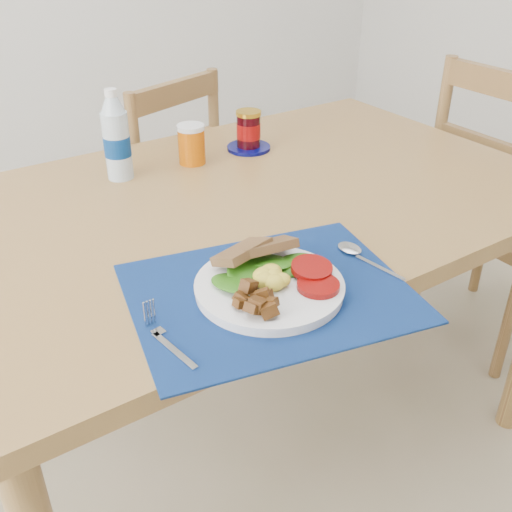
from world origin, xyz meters
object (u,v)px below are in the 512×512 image
Objects in this scene: chair_end at (504,185)px; juice_glass at (192,145)px; jam_on_saucer at (249,133)px; chair_far at (158,177)px; breakfast_plate at (268,285)px; water_bottle at (117,140)px.

chair_end is 0.98m from juice_glass.
jam_on_saucer is (-0.73, 0.30, 0.22)m from chair_end.
chair_far is 0.49m from juice_glass.
chair_end is 4.58× the size of breakfast_plate.
chair_end reaches higher than water_bottle.
jam_on_saucer is (0.35, 0.59, 0.02)m from breakfast_plate.
water_bottle reaches higher than breakfast_plate.
juice_glass is 0.80× the size of jam_on_saucer.
chair_far is 0.93× the size of chair_end.
chair_far is at bearing 49.14° from chair_end.
chair_far is 1.08m from chair_end.
chair_far reaches higher than water_bottle.
jam_on_saucer is at bearing 83.99° from chair_far.
juice_glass is 0.17m from jam_on_saucer.
chair_end is at bearing -18.39° from juice_glass.
breakfast_plate is at bearing -120.63° from jam_on_saucer.
jam_on_saucer is (0.17, 0.00, -0.00)m from juice_glass.
jam_on_saucer is at bearing 53.85° from breakfast_plate.
chair_end is 5.36× the size of water_bottle.
chair_end is at bearing 9.49° from breakfast_plate.
juice_glass is at bearing -4.27° from water_bottle.
chair_end is at bearing -22.36° from jam_on_saucer.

